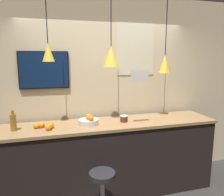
# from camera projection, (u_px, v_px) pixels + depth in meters

# --- Properties ---
(back_wall) EXTENTS (8.00, 0.06, 2.90)m
(back_wall) POSITION_uv_depth(u_px,v_px,m) (105.00, 92.00, 3.43)
(back_wall) COLOR beige
(back_wall) RESTS_ON ground_plane
(service_counter) EXTENTS (3.02, 0.65, 1.08)m
(service_counter) POSITION_uv_depth(u_px,v_px,m) (112.00, 158.00, 3.18)
(service_counter) COLOR black
(service_counter) RESTS_ON ground_plane
(bar_stool) EXTENTS (0.44, 0.44, 0.67)m
(bar_stool) POSITION_uv_depth(u_px,v_px,m) (102.00, 195.00, 2.57)
(bar_stool) COLOR #B7B7BC
(bar_stool) RESTS_ON ground_plane
(fruit_bowl) EXTENTS (0.27, 0.27, 0.14)m
(fruit_bowl) POSITION_uv_depth(u_px,v_px,m) (89.00, 121.00, 2.97)
(fruit_bowl) COLOR beige
(fruit_bowl) RESTS_ON service_counter
(orange_pile) EXTENTS (0.26, 0.22, 0.08)m
(orange_pile) POSITION_uv_depth(u_px,v_px,m) (45.00, 126.00, 2.81)
(orange_pile) COLOR orange
(orange_pile) RESTS_ON service_counter
(juice_bottle) EXTENTS (0.07, 0.07, 0.26)m
(juice_bottle) POSITION_uv_depth(u_px,v_px,m) (13.00, 122.00, 2.71)
(juice_bottle) COLOR olive
(juice_bottle) RESTS_ON service_counter
(spread_jar) EXTENTS (0.11, 0.11, 0.09)m
(spread_jar) POSITION_uv_depth(u_px,v_px,m) (124.00, 119.00, 3.11)
(spread_jar) COLOR #562D19
(spread_jar) RESTS_ON service_counter
(pendant_lamp_left) EXTENTS (0.15, 0.15, 0.88)m
(pendant_lamp_left) POSITION_uv_depth(u_px,v_px,m) (48.00, 52.00, 2.74)
(pendant_lamp_left) COLOR black
(pendant_lamp_middle) EXTENTS (0.22, 0.22, 0.95)m
(pendant_lamp_middle) POSITION_uv_depth(u_px,v_px,m) (111.00, 56.00, 2.96)
(pendant_lamp_middle) COLOR black
(pendant_lamp_right) EXTENTS (0.18, 0.18, 1.05)m
(pendant_lamp_right) POSITION_uv_depth(u_px,v_px,m) (165.00, 64.00, 3.20)
(pendant_lamp_right) COLOR black
(mounted_tv) EXTENTS (0.69, 0.04, 0.53)m
(mounted_tv) POSITION_uv_depth(u_px,v_px,m) (44.00, 70.00, 3.08)
(mounted_tv) COLOR black
(hanging_menu_board) EXTENTS (0.24, 0.01, 0.17)m
(hanging_menu_board) POSITION_uv_depth(u_px,v_px,m) (140.00, 76.00, 2.81)
(hanging_menu_board) COLOR silver
(wall_poster) EXTENTS (0.63, 0.01, 0.79)m
(wall_poster) POSITION_uv_depth(u_px,v_px,m) (136.00, 49.00, 3.41)
(wall_poster) COLOR beige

